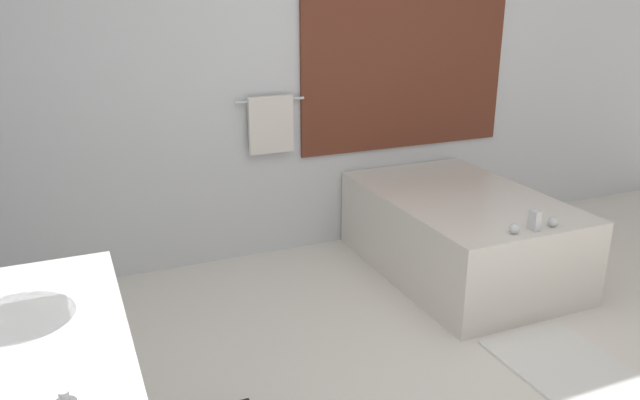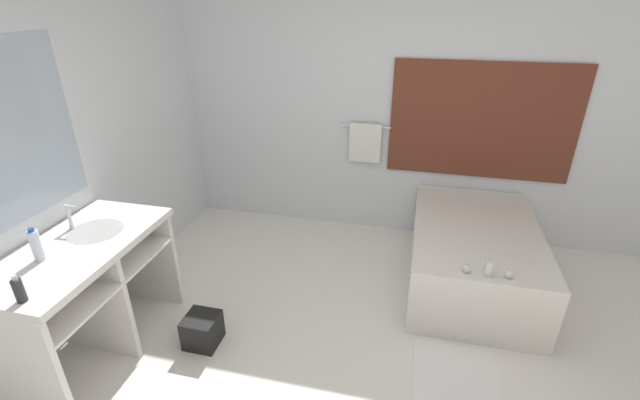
% 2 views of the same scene
% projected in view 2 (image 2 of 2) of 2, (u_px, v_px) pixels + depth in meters
% --- Properties ---
extents(ground_plane, '(16.00, 16.00, 0.00)m').
position_uv_depth(ground_plane, '(358.00, 388.00, 2.82)').
color(ground_plane, silver).
rests_on(ground_plane, ground).
extents(wall_back_with_blinds, '(7.40, 0.13, 2.70)m').
position_uv_depth(wall_back_with_blinds, '(401.00, 107.00, 4.18)').
color(wall_back_with_blinds, silver).
rests_on(wall_back_with_blinds, ground_plane).
extents(wall_left_with_mirror, '(0.08, 7.40, 2.70)m').
position_uv_depth(wall_left_with_mirror, '(16.00, 169.00, 2.69)').
color(wall_left_with_mirror, silver).
rests_on(wall_left_with_mirror, ground_plane).
extents(vanity_counter, '(0.65, 1.24, 0.89)m').
position_uv_depth(vanity_counter, '(87.00, 276.00, 2.88)').
color(vanity_counter, white).
rests_on(vanity_counter, ground_plane).
extents(sink_faucet, '(0.09, 0.04, 0.18)m').
position_uv_depth(sink_faucet, '(70.00, 217.00, 2.91)').
color(sink_faucet, silver).
rests_on(sink_faucet, vanity_counter).
extents(bathtub, '(1.04, 1.60, 0.68)m').
position_uv_depth(bathtub, '(473.00, 252.00, 3.74)').
color(bathtub, silver).
rests_on(bathtub, ground_plane).
extents(water_bottle_1, '(0.06, 0.06, 0.22)m').
position_uv_depth(water_bottle_1, '(36.00, 245.00, 2.56)').
color(water_bottle_1, silver).
rests_on(water_bottle_1, vanity_counter).
extents(soap_dispenser, '(0.05, 0.05, 0.16)m').
position_uv_depth(soap_dispenser, '(19.00, 290.00, 2.22)').
color(soap_dispenser, '#28282D').
rests_on(soap_dispenser, vanity_counter).
extents(waste_bin, '(0.24, 0.24, 0.24)m').
position_uv_depth(waste_bin, '(202.00, 330.00, 3.14)').
color(waste_bin, black).
rests_on(waste_bin, ground_plane).
extents(bath_mat, '(0.57, 0.78, 0.02)m').
position_uv_depth(bath_mat, '(456.00, 388.00, 2.82)').
color(bath_mat, white).
rests_on(bath_mat, ground_plane).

